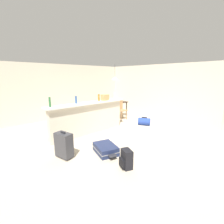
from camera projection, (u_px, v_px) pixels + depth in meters
ground_plane at (112, 132)px, 5.89m from camera, size 13.00×13.00×0.05m
wall_back at (69, 91)px, 7.81m from camera, size 6.60×0.10×2.50m
wall_right at (153, 91)px, 7.84m from camera, size 0.10×6.00×2.50m
partition_half_wall at (89, 119)px, 5.52m from camera, size 2.80×0.20×1.05m
bar_countertop at (88, 103)px, 5.40m from camera, size 2.96×0.40×0.05m
bottle_green at (50, 102)px, 4.55m from camera, size 0.06×0.06×0.29m
bottle_blue at (76, 100)px, 5.15m from camera, size 0.06×0.06×0.25m
bottle_amber at (99, 98)px, 5.62m from camera, size 0.06×0.06×0.25m
bottle_white at (115, 96)px, 6.26m from camera, size 0.06×0.06×0.23m
grocery_bag at (105, 97)px, 5.79m from camera, size 0.26×0.18×0.22m
dining_table at (115, 104)px, 7.83m from camera, size 1.10×0.80×0.74m
dining_chair_near_partition at (121, 108)px, 7.44m from camera, size 0.44×0.44×0.93m
pendant_lamp at (115, 78)px, 7.68m from camera, size 0.34×0.34×0.75m
suitcase_flat_navy at (106, 149)px, 4.20m from camera, size 0.67×0.89×0.22m
suitcase_upright_charcoal at (64, 145)px, 3.91m from camera, size 0.33×0.48×0.67m
duffel_bag_blue at (144, 121)px, 6.57m from camera, size 0.50×0.57×0.34m
backpack_black at (126, 159)px, 3.49m from camera, size 0.31×0.33×0.42m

